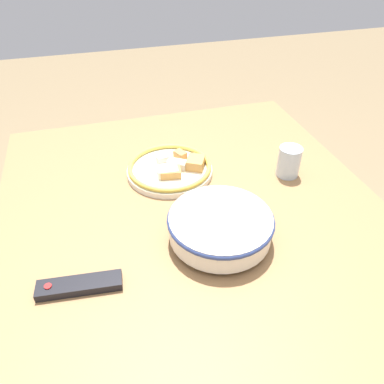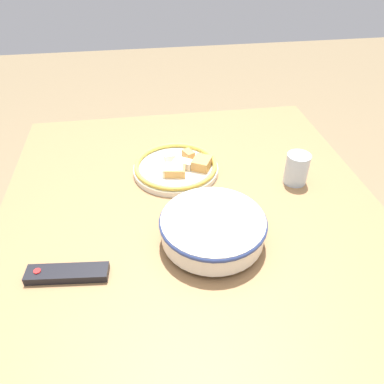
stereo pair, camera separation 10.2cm
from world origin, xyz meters
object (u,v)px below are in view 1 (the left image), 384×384
food_plate (171,169)px  drinking_glass (289,162)px  tv_remote (80,285)px  noodle_bowl (220,226)px

food_plate → drinking_glass: bearing=-106.8°
tv_remote → drinking_glass: 0.69m
noodle_bowl → food_plate: size_ratio=0.99×
noodle_bowl → drinking_glass: drinking_glass is taller
tv_remote → food_plate: bearing=-32.3°
noodle_bowl → tv_remote: 0.35m
tv_remote → drinking_glass: size_ratio=1.98×
noodle_bowl → food_plate: noodle_bowl is taller
food_plate → tv_remote: 0.47m
noodle_bowl → tv_remote: bearing=100.0°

